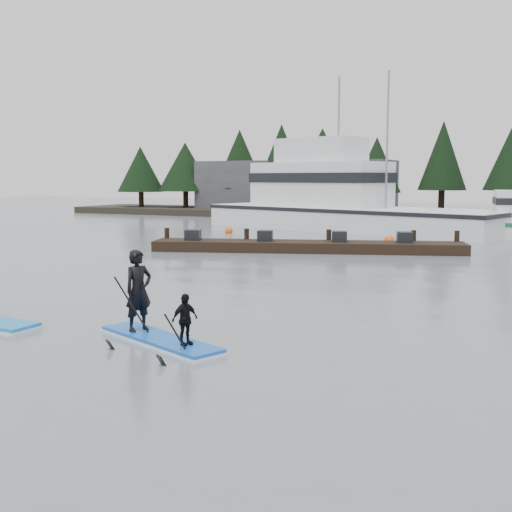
% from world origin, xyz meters
% --- Properties ---
extents(ground, '(160.00, 160.00, 0.00)m').
position_xyz_m(ground, '(0.00, 0.00, 0.00)').
color(ground, slate).
rests_on(ground, ground).
extents(far_shore, '(70.00, 8.00, 0.60)m').
position_xyz_m(far_shore, '(0.00, 42.00, 0.30)').
color(far_shore, '#2D281E').
rests_on(far_shore, ground).
extents(treeline, '(60.00, 4.00, 8.00)m').
position_xyz_m(treeline, '(0.00, 42.00, 0.00)').
color(treeline, black).
rests_on(treeline, ground).
extents(waterfront_building, '(18.00, 6.00, 5.00)m').
position_xyz_m(waterfront_building, '(-14.00, 44.00, 2.50)').
color(waterfront_building, '#4C4C51').
rests_on(waterfront_building, ground).
extents(fishing_boat_large, '(21.47, 11.53, 11.34)m').
position_xyz_m(fishing_boat_large, '(-4.89, 29.93, 0.89)').
color(fishing_boat_large, white).
rests_on(fishing_boat_large, ground).
extents(floating_dock, '(14.47, 6.45, 0.49)m').
position_xyz_m(floating_dock, '(-2.35, 16.64, 0.24)').
color(floating_dock, black).
rests_on(floating_dock, ground).
extents(buoy_a, '(0.50, 0.50, 0.50)m').
position_xyz_m(buoy_a, '(-10.42, 24.03, 0.00)').
color(buoy_a, '#F8520C').
rests_on(buoy_a, ground).
extents(buoy_b, '(0.56, 0.56, 0.56)m').
position_xyz_m(buoy_b, '(0.25, 22.05, 0.00)').
color(buoy_b, '#F8520C').
rests_on(buoy_b, ground).
extents(paddleboard_duo, '(3.50, 2.04, 2.45)m').
position_xyz_m(paddleboard_duo, '(0.54, -0.34, 0.64)').
color(paddleboard_duo, blue).
rests_on(paddleboard_duo, ground).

